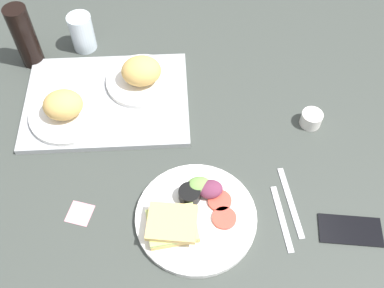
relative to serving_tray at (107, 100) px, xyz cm
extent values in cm
cube|color=#383D38|center=(19.83, -22.44, -2.30)|extent=(190.00, 150.00, 3.00)
cube|color=#9EA0A3|center=(0.00, 0.00, 0.00)|extent=(46.61, 35.23, 1.60)
cylinder|color=white|center=(-10.00, -5.00, 1.50)|extent=(20.72, 20.72, 1.40)
ellipsoid|color=tan|center=(-10.42, -5.38, 5.74)|extent=(10.37, 8.96, 7.07)
cylinder|color=white|center=(10.00, 5.00, 1.50)|extent=(19.89, 19.89, 1.40)
ellipsoid|color=tan|center=(10.29, 4.46, 5.94)|extent=(10.98, 9.48, 7.49)
cylinder|color=white|center=(20.85, -38.02, 0.00)|extent=(28.23, 28.23, 1.60)
cube|color=#DBB266|center=(15.20, -40.56, 1.50)|extent=(11.75, 9.94, 1.40)
cube|color=#B2C66B|center=(15.20, -40.56, 2.70)|extent=(11.64, 9.79, 1.00)
cube|color=#DBB266|center=(15.20, -40.56, 3.90)|extent=(12.49, 10.90, 1.40)
cylinder|color=#D14738|center=(27.20, -39.43, 1.20)|extent=(5.60, 5.60, 0.80)
cylinder|color=#D14738|center=(26.78, -34.92, 1.20)|extent=(5.60, 5.60, 0.80)
cylinder|color=black|center=(20.14, -33.08, 2.30)|extent=(5.20, 5.20, 3.00)
cylinder|color=#EFEACC|center=(20.14, -33.08, 3.40)|extent=(4.26, 4.26, 0.60)
ellipsoid|color=#729E4C|center=(22.26, -31.25, 2.60)|extent=(6.00, 4.80, 3.60)
ellipsoid|color=#6B2D47|center=(24.80, -32.37, 2.60)|extent=(6.00, 4.80, 3.60)
cylinder|color=silver|center=(-6.73, 23.10, 4.91)|extent=(7.06, 7.06, 11.43)
cylinder|color=black|center=(-21.86, 18.33, 8.84)|extent=(6.40, 6.40, 19.27)
cylinder|color=silver|center=(54.46, -13.20, 1.20)|extent=(5.60, 5.60, 4.00)
cube|color=#B7B7BC|center=(40.85, -40.02, -0.55)|extent=(1.95, 17.04, 0.50)
cube|color=#B7B7BC|center=(43.85, -36.02, -0.55)|extent=(2.37, 19.05, 0.50)
cube|color=black|center=(55.83, -44.58, -0.40)|extent=(15.50, 9.79, 0.80)
cube|color=pink|center=(-6.26, -33.82, -0.74)|extent=(7.20, 7.20, 0.12)
camera|label=1|loc=(15.29, -82.63, 94.38)|focal=41.55mm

